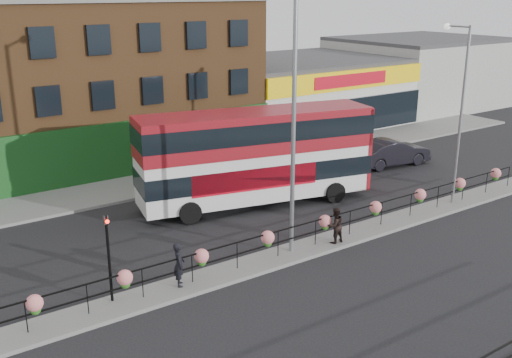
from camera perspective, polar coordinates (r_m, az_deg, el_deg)
ground at (r=25.42m, az=3.91°, el=-7.07°), size 120.00×120.00×0.00m
north_pavement at (r=34.89m, az=-8.51°, el=-0.12°), size 60.00×4.00×0.15m
median at (r=25.39m, az=3.92°, el=-6.92°), size 60.00×1.60×0.15m
brick_building at (r=39.68m, az=-19.36°, el=8.73°), size 25.00×12.21×10.30m
supermarket at (r=49.28m, az=4.01°, el=8.32°), size 15.00×12.25×5.30m
warehouse_east at (r=59.57m, az=15.25°, el=9.86°), size 14.50×12.00×6.30m
median_railing at (r=25.00m, az=3.96°, el=-4.89°), size 30.04×0.56×1.23m
double_decker_bus at (r=30.11m, az=0.06°, el=2.98°), size 12.32×5.37×4.86m
car at (r=38.45m, az=12.78°, el=2.48°), size 3.12×5.54×1.67m
pedestrian_a at (r=22.29m, az=-7.34°, el=-8.05°), size 0.91×0.85×1.70m
pedestrian_b at (r=25.94m, az=7.55°, el=-4.40°), size 0.81×0.65×1.59m
lamp_column_west at (r=23.57m, az=3.22°, el=8.12°), size 0.40×1.94×11.08m
lamp_column_east at (r=31.18m, az=18.75°, el=7.11°), size 0.32×1.56×8.87m
traffic_light_median at (r=21.07m, az=-13.96°, el=-5.64°), size 0.15×0.28×3.65m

